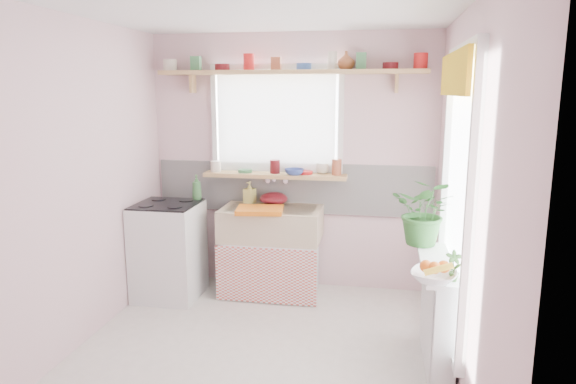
# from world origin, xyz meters

# --- Properties ---
(room) EXTENTS (3.20, 3.20, 3.20)m
(room) POSITION_xyz_m (0.66, 0.86, 1.37)
(room) COLOR white
(room) RESTS_ON ground
(sink_unit) EXTENTS (0.95, 0.65, 1.11)m
(sink_unit) POSITION_xyz_m (-0.15, 1.29, 0.43)
(sink_unit) COLOR white
(sink_unit) RESTS_ON ground
(cooker) EXTENTS (0.58, 0.58, 0.93)m
(cooker) POSITION_xyz_m (-1.10, 1.05, 0.46)
(cooker) COLOR white
(cooker) RESTS_ON ground
(radiator_ledge) EXTENTS (0.22, 0.95, 0.78)m
(radiator_ledge) POSITION_xyz_m (1.30, 0.20, 0.40)
(radiator_ledge) COLOR white
(radiator_ledge) RESTS_ON ground
(windowsill) EXTENTS (1.40, 0.22, 0.04)m
(windowsill) POSITION_xyz_m (-0.15, 1.48, 1.14)
(windowsill) COLOR tan
(windowsill) RESTS_ON room
(pine_shelf) EXTENTS (2.52, 0.24, 0.04)m
(pine_shelf) POSITION_xyz_m (0.00, 1.47, 2.12)
(pine_shelf) COLOR tan
(pine_shelf) RESTS_ON room
(shelf_crockery) EXTENTS (2.47, 0.11, 0.12)m
(shelf_crockery) POSITION_xyz_m (-0.02, 1.47, 2.19)
(shelf_crockery) COLOR silver
(shelf_crockery) RESTS_ON pine_shelf
(sill_crockery) EXTENTS (1.35, 0.11, 0.12)m
(sill_crockery) POSITION_xyz_m (-0.15, 1.48, 1.22)
(sill_crockery) COLOR silver
(sill_crockery) RESTS_ON windowsill
(dish_tray) EXTENTS (0.46, 0.37, 0.04)m
(dish_tray) POSITION_xyz_m (-0.22, 1.12, 0.87)
(dish_tray) COLOR orange
(dish_tray) RESTS_ON sink_unit
(colander) EXTENTS (0.36, 0.36, 0.12)m
(colander) POSITION_xyz_m (-0.16, 1.45, 0.91)
(colander) COLOR #560E16
(colander) RESTS_ON sink_unit
(jade_plant) EXTENTS (0.58, 0.54, 0.53)m
(jade_plant) POSITION_xyz_m (1.21, 0.60, 1.04)
(jade_plant) COLOR #2A6127
(jade_plant) RESTS_ON radiator_ledge
(fruit_bowl) EXTENTS (0.34, 0.34, 0.07)m
(fruit_bowl) POSITION_xyz_m (1.21, -0.20, 0.81)
(fruit_bowl) COLOR white
(fruit_bowl) RESTS_ON radiator_ledge
(herb_pot) EXTENTS (0.11, 0.08, 0.20)m
(herb_pot) POSITION_xyz_m (1.33, -0.17, 0.87)
(herb_pot) COLOR #326026
(herb_pot) RESTS_ON radiator_ledge
(soap_bottle_sink) EXTENTS (0.13, 0.13, 0.21)m
(soap_bottle_sink) POSITION_xyz_m (-0.41, 1.50, 0.96)
(soap_bottle_sink) COLOR #E9DB67
(soap_bottle_sink) RESTS_ON sink_unit
(sill_cup) EXTENTS (0.14, 0.14, 0.10)m
(sill_cup) POSITION_xyz_m (0.31, 1.54, 1.21)
(sill_cup) COLOR beige
(sill_cup) RESTS_ON windowsill
(sill_bowl) EXTENTS (0.22, 0.22, 0.06)m
(sill_bowl) POSITION_xyz_m (0.05, 1.42, 1.19)
(sill_bowl) COLOR #2E4696
(sill_bowl) RESTS_ON windowsill
(shelf_vase) EXTENTS (0.19, 0.19, 0.17)m
(shelf_vase) POSITION_xyz_m (0.51, 1.53, 2.22)
(shelf_vase) COLOR #A45A32
(shelf_vase) RESTS_ON pine_shelf
(cooker_bottle) EXTENTS (0.11, 0.11, 0.24)m
(cooker_bottle) POSITION_xyz_m (-0.88, 1.27, 1.04)
(cooker_bottle) COLOR #39733B
(cooker_bottle) RESTS_ON cooker
(fruit) EXTENTS (0.20, 0.14, 0.10)m
(fruit) POSITION_xyz_m (1.22, -0.19, 0.87)
(fruit) COLOR #DF5B12
(fruit) RESTS_ON fruit_bowl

